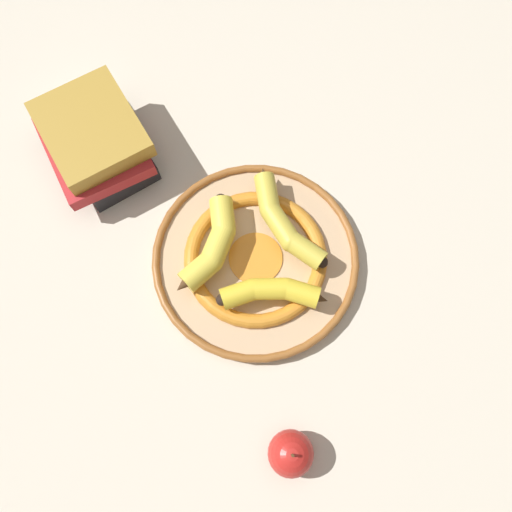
# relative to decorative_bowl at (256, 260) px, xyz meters

# --- Properties ---
(ground_plane) EXTENTS (2.80, 2.80, 0.00)m
(ground_plane) POSITION_rel_decorative_bowl_xyz_m (0.00, -0.04, -0.02)
(ground_plane) COLOR beige
(decorative_bowl) EXTENTS (0.35, 0.35, 0.03)m
(decorative_bowl) POSITION_rel_decorative_bowl_xyz_m (0.00, 0.00, 0.00)
(decorative_bowl) COLOR tan
(decorative_bowl) RESTS_ON ground_plane
(banana_a) EXTENTS (0.08, 0.18, 0.04)m
(banana_a) POSITION_rel_decorative_bowl_xyz_m (-0.07, -0.01, 0.03)
(banana_a) COLOR yellow
(banana_a) RESTS_ON decorative_bowl
(banana_b) EXTENTS (0.15, 0.13, 0.04)m
(banana_b) POSITION_rel_decorative_bowl_xyz_m (0.03, 0.06, 0.04)
(banana_b) COLOR yellow
(banana_b) RESTS_ON decorative_bowl
(banana_c) EXTENTS (0.20, 0.08, 0.04)m
(banana_c) POSITION_rel_decorative_bowl_xyz_m (0.04, -0.06, 0.04)
(banana_c) COLOR gold
(banana_c) RESTS_ON decorative_bowl
(book_stack) EXTENTS (0.23, 0.19, 0.10)m
(book_stack) POSITION_rel_decorative_bowl_xyz_m (0.28, 0.21, 0.04)
(book_stack) COLOR black
(book_stack) RESTS_ON ground_plane
(apple) EXTENTS (0.07, 0.07, 0.08)m
(apple) POSITION_rel_decorative_bowl_xyz_m (-0.30, 0.04, 0.02)
(apple) COLOR red
(apple) RESTS_ON ground_plane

